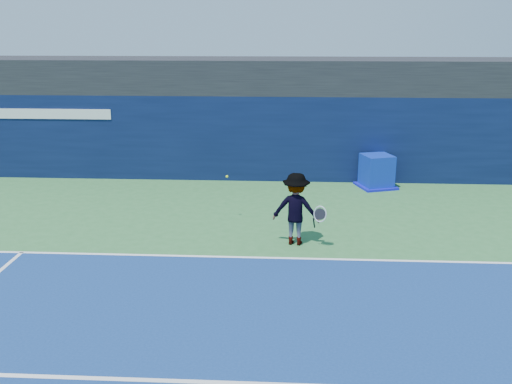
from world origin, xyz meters
The scene contains 8 objects.
ground centered at (0.00, 0.00, 0.00)m, with size 80.00×80.00×0.00m, color #316E37.
baseline centered at (0.00, 3.00, 0.01)m, with size 24.00×0.10×0.01m, color white.
service_line centered at (0.00, -2.00, 0.01)m, with size 24.00×0.10×0.01m, color white.
stadium_band centered at (0.00, 11.50, 3.60)m, with size 36.00×3.00×1.20m, color black.
back_wall_assembly centered at (0.00, 10.50, 1.50)m, with size 36.00×1.03×3.00m.
equipment_cart centered at (4.52, 9.47, 0.51)m, with size 1.48×1.48×1.13m.
tennis_player centered at (1.70, 4.01, 0.92)m, with size 1.41×0.88×1.85m.
tennis_ball centered at (-0.22, 5.76, 1.28)m, with size 0.07×0.07×0.07m.
Camera 1 is at (1.46, -9.62, 5.35)m, focal length 40.00 mm.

